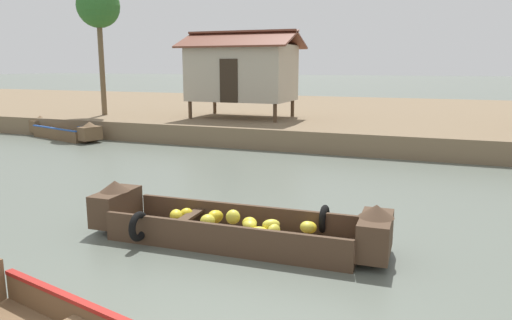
{
  "coord_description": "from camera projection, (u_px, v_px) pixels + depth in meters",
  "views": [
    {
      "loc": [
        3.51,
        -2.63,
        3.06
      ],
      "look_at": [
        -0.02,
        6.49,
        1.14
      ],
      "focal_mm": 33.74,
      "sensor_mm": 36.0,
      "label": 1
    }
  ],
  "objects": [
    {
      "name": "ground_plane",
      "position": [
        302.0,
        177.0,
        13.39
      ],
      "size": [
        300.0,
        300.0,
        0.0
      ],
      "primitive_type": "plane",
      "color": "#596056"
    },
    {
      "name": "riverbank_strip",
      "position": [
        371.0,
        116.0,
        25.84
      ],
      "size": [
        160.0,
        20.0,
        0.77
      ],
      "primitive_type": "cube",
      "color": "#756047",
      "rests_on": "ground"
    },
    {
      "name": "banana_boat",
      "position": [
        234.0,
        226.0,
        8.41
      ],
      "size": [
        5.41,
        2.06,
        0.92
      ],
      "color": "#473323",
      "rests_on": "ground"
    },
    {
      "name": "cargo_boat_upstream",
      "position": [
        64.0,
        131.0,
        20.51
      ],
      "size": [
        4.41,
        2.08,
        0.86
      ],
      "color": "brown",
      "rests_on": "ground"
    },
    {
      "name": "stilt_house_left",
      "position": [
        242.0,
        71.0,
        21.19
      ],
      "size": [
        5.04,
        3.35,
        3.79
      ],
      "color": "#4C3826",
      "rests_on": "riverbank_strip"
    },
    {
      "name": "palm_tree_near",
      "position": [
        98.0,
        8.0,
        21.79
      ],
      "size": [
        1.94,
        1.94,
        5.92
      ],
      "color": "brown",
      "rests_on": "riverbank_strip"
    }
  ]
}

